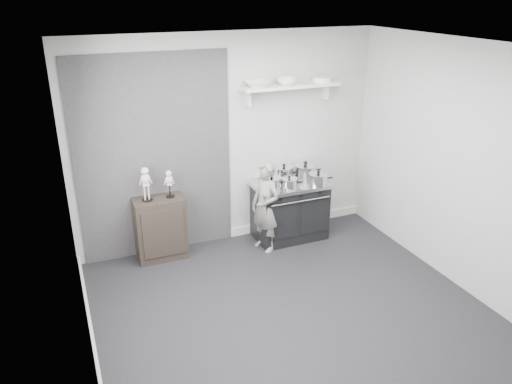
{
  "coord_description": "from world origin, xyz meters",
  "views": [
    {
      "loc": [
        -2.02,
        -3.97,
        3.18
      ],
      "look_at": [
        0.03,
        0.95,
        0.98
      ],
      "focal_mm": 35.0,
      "sensor_mm": 36.0,
      "label": 1
    }
  ],
  "objects": [
    {
      "name": "room_shell",
      "position": [
        -0.09,
        0.15,
        1.64
      ],
      "size": [
        4.02,
        3.62,
        2.71
      ],
      "color": "#ACACA9",
      "rests_on": "ground"
    },
    {
      "name": "pot_front_center",
      "position": [
        0.64,
        1.32,
        0.86
      ],
      "size": [
        0.3,
        0.21,
        0.17
      ],
      "color": "silver",
      "rests_on": "stove"
    },
    {
      "name": "skeleton_torso",
      "position": [
        -0.84,
        1.61,
        0.99
      ],
      "size": [
        0.11,
        0.07,
        0.39
      ],
      "primitive_type": null,
      "color": "beige",
      "rests_on": "side_cabinet"
    },
    {
      "name": "pot_back_right",
      "position": [
        1.01,
        1.6,
        0.88
      ],
      "size": [
        0.39,
        0.3,
        0.23
      ],
      "color": "silver",
      "rests_on": "stove"
    },
    {
      "name": "wall_shelf",
      "position": [
        0.8,
        1.68,
        2.01
      ],
      "size": [
        1.3,
        0.26,
        0.24
      ],
      "color": "silver",
      "rests_on": "room_shell"
    },
    {
      "name": "pot_front_left",
      "position": [
        0.42,
        1.37,
        0.87
      ],
      "size": [
        0.33,
        0.24,
        0.21
      ],
      "color": "silver",
      "rests_on": "stove"
    },
    {
      "name": "skeleton_full",
      "position": [
        -1.12,
        1.61,
        1.04
      ],
      "size": [
        0.14,
        0.09,
        0.49
      ],
      "primitive_type": null,
      "color": "beige",
      "rests_on": "side_cabinet"
    },
    {
      "name": "ground",
      "position": [
        0.0,
        0.0,
        0.0
      ],
      "size": [
        4.0,
        4.0,
        0.0
      ],
      "primitive_type": "plane",
      "color": "black",
      "rests_on": "ground"
    },
    {
      "name": "side_cabinet",
      "position": [
        -0.99,
        1.61,
        0.4
      ],
      "size": [
        0.61,
        0.36,
        0.8
      ],
      "primitive_type": "cube",
      "color": "black",
      "rests_on": "ground"
    },
    {
      "name": "plate_stack",
      "position": [
        1.24,
        1.67,
        2.07
      ],
      "size": [
        0.24,
        0.24,
        0.06
      ],
      "primitive_type": "cylinder",
      "color": "white",
      "rests_on": "wall_shelf"
    },
    {
      "name": "child",
      "position": [
        0.3,
        1.3,
        0.6
      ],
      "size": [
        0.42,
        0.51,
        1.19
      ],
      "primitive_type": "imported",
      "rotation": [
        0.0,
        0.0,
        -1.22
      ],
      "color": "gray",
      "rests_on": "ground"
    },
    {
      "name": "bowl_small",
      "position": [
        0.74,
        1.67,
        2.08
      ],
      "size": [
        0.25,
        0.25,
        0.08
      ],
      "primitive_type": "imported",
      "color": "white",
      "rests_on": "wall_shelf"
    },
    {
      "name": "pot_back_left",
      "position": [
        0.7,
        1.61,
        0.88
      ],
      "size": [
        0.33,
        0.25,
        0.23
      ],
      "color": "silver",
      "rests_on": "stove"
    },
    {
      "name": "stove",
      "position": [
        0.74,
        1.48,
        0.4
      ],
      "size": [
        0.98,
        0.61,
        0.79
      ],
      "color": "black",
      "rests_on": "ground"
    },
    {
      "name": "bowl_large",
      "position": [
        0.34,
        1.67,
        2.08
      ],
      "size": [
        0.3,
        0.3,
        0.07
      ],
      "primitive_type": "imported",
      "color": "white",
      "rests_on": "wall_shelf"
    },
    {
      "name": "pot_front_right",
      "position": [
        1.04,
        1.29,
        0.86
      ],
      "size": [
        0.34,
        0.25,
        0.2
      ],
      "color": "silver",
      "rests_on": "stove"
    }
  ]
}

